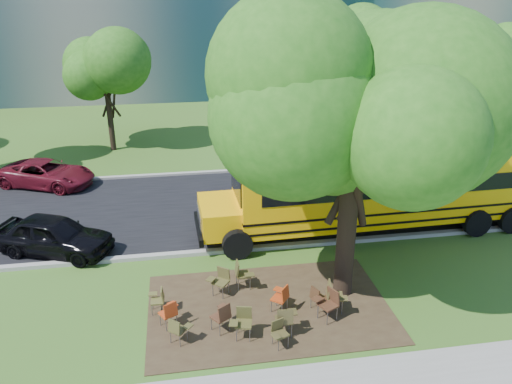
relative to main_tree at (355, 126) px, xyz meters
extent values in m
plane|color=#3B571B|center=(-3.38, 0.06, -5.27)|extent=(160.00, 160.00, 0.00)
cube|color=#382819|center=(-2.38, -0.44, -5.26)|extent=(7.00, 4.50, 0.03)
cube|color=black|center=(-3.38, 7.06, -5.25)|extent=(80.00, 8.00, 0.04)
cube|color=gray|center=(-3.38, 3.06, -5.20)|extent=(80.00, 0.25, 0.14)
cube|color=gray|center=(-3.38, 11.16, -5.20)|extent=(80.00, 0.25, 0.14)
cylinder|color=black|center=(-8.38, 16.06, -3.52)|extent=(0.32, 0.32, 3.50)
sphere|color=#276316|center=(-8.38, 16.06, -1.05)|extent=(4.80, 4.80, 4.80)
cylinder|color=black|center=(4.62, 14.06, -3.17)|extent=(0.38, 0.38, 4.20)
sphere|color=#276316|center=(4.62, 14.06, -0.23)|extent=(5.60, 5.60, 5.60)
cylinder|color=black|center=(12.62, 13.06, -3.47)|extent=(0.34, 0.34, 3.60)
sphere|color=#276316|center=(12.62, 13.06, -0.92)|extent=(5.00, 5.00, 5.00)
cylinder|color=black|center=(0.00, 0.00, -3.17)|extent=(0.56, 0.56, 4.20)
sphere|color=#276316|center=(0.00, 0.00, 0.01)|extent=(7.20, 7.20, 7.20)
cube|color=#F9B207|center=(3.08, 4.06, -3.40)|extent=(11.69, 2.94, 2.59)
cube|color=black|center=(3.39, 4.07, -3.11)|extent=(11.05, 2.97, 0.63)
cube|color=#F9B207|center=(-3.40, 3.89, -4.22)|extent=(1.43, 2.36, 1.00)
cube|color=black|center=(3.08, 4.06, -4.06)|extent=(11.71, 2.97, 0.08)
cube|color=black|center=(3.08, 4.06, -4.45)|extent=(11.71, 2.97, 0.08)
cylinder|color=black|center=(-2.91, 2.59, -4.74)|extent=(1.06, 0.34, 1.06)
cylinder|color=black|center=(-2.98, 5.23, -4.74)|extent=(1.06, 0.34, 1.06)
cylinder|color=black|center=(6.17, 2.82, -4.74)|extent=(1.06, 0.34, 1.06)
cylinder|color=black|center=(6.10, 5.46, -4.74)|extent=(1.06, 0.34, 1.06)
cylinder|color=black|center=(7.65, 2.86, -4.74)|extent=(1.06, 0.34, 1.06)
cylinder|color=black|center=(7.58, 5.50, -4.74)|extent=(1.06, 0.34, 1.06)
cube|color=#BB3B14|center=(-5.28, -0.84, -4.83)|extent=(0.55, 0.54, 0.05)
cube|color=#BB3B14|center=(-5.19, -0.99, -4.62)|extent=(0.39, 0.27, 0.39)
cube|color=#BB3B14|center=(-5.14, -0.61, -4.72)|extent=(0.32, 0.34, 0.03)
cylinder|color=slate|center=(-5.50, -0.78, -5.05)|extent=(0.02, 0.02, 0.44)
cylinder|color=slate|center=(-5.05, -0.90, -5.05)|extent=(0.02, 0.02, 0.44)
cube|color=#48431F|center=(-5.01, -1.55, -4.87)|extent=(0.52, 0.52, 0.05)
cube|color=#48431F|center=(-5.11, -1.67, -4.67)|extent=(0.34, 0.30, 0.36)
cube|color=#48431F|center=(-4.76, -1.58, -4.76)|extent=(0.31, 0.32, 0.03)
cylinder|color=slate|center=(-5.03, -1.33, -5.07)|extent=(0.02, 0.02, 0.41)
cylinder|color=slate|center=(-4.99, -1.76, -5.07)|extent=(0.02, 0.02, 0.41)
cube|color=#4D2C1B|center=(-3.88, -1.25, -4.81)|extent=(0.59, 0.59, 0.05)
cube|color=#4D2C1B|center=(-3.77, -1.40, -4.58)|extent=(0.40, 0.32, 0.42)
cube|color=#4D2C1B|center=(-3.75, -0.99, -4.68)|extent=(0.35, 0.37, 0.03)
cylinder|color=slate|center=(-4.12, -1.21, -5.04)|extent=(0.02, 0.02, 0.46)
cylinder|color=slate|center=(-3.63, -1.30, -5.04)|extent=(0.02, 0.02, 0.46)
cube|color=#4B4720|center=(-3.30, -1.66, -4.81)|extent=(0.52, 0.50, 0.05)
cube|color=#4B4720|center=(-3.25, -1.48, -4.58)|extent=(0.43, 0.19, 0.42)
cube|color=#4B4720|center=(-3.57, -1.74, -4.68)|extent=(0.29, 0.33, 0.03)
cylinder|color=slate|center=(-3.16, -1.87, -5.04)|extent=(0.02, 0.02, 0.47)
cylinder|color=slate|center=(-3.43, -1.45, -5.04)|extent=(0.02, 0.02, 0.47)
cube|color=#443B1D|center=(-2.21, -1.69, -4.79)|extent=(0.47, 0.45, 0.05)
cube|color=#443B1D|center=(-2.22, -1.88, -4.56)|extent=(0.43, 0.13, 0.43)
cube|color=#443B1D|center=(-1.94, -1.55, -4.66)|extent=(0.25, 0.31, 0.03)
cylinder|color=slate|center=(-2.38, -1.50, -5.03)|extent=(0.03, 0.03, 0.48)
cylinder|color=slate|center=(-2.04, -1.88, -5.03)|extent=(0.03, 0.03, 0.48)
cube|color=#48411F|center=(-2.40, -2.15, -4.88)|extent=(0.47, 0.46, 0.04)
cube|color=#48411F|center=(-2.46, -2.00, -4.68)|extent=(0.36, 0.20, 0.35)
cube|color=#48411F|center=(-2.56, -2.34, -4.77)|extent=(0.27, 0.30, 0.03)
cylinder|color=slate|center=(-2.21, -2.23, -5.07)|extent=(0.02, 0.02, 0.40)
cylinder|color=slate|center=(-2.60, -2.06, -5.07)|extent=(0.02, 0.02, 0.40)
cube|color=#462919|center=(-0.86, -1.26, -4.78)|extent=(0.60, 0.61, 0.06)
cube|color=#462919|center=(-0.68, -1.17, -4.54)|extent=(0.29, 0.44, 0.44)
cube|color=#462919|center=(-1.12, -1.10, -4.65)|extent=(0.38, 0.36, 0.03)
cylinder|color=slate|center=(-0.94, -1.51, -5.03)|extent=(0.03, 0.03, 0.50)
cylinder|color=slate|center=(-0.78, -1.01, -5.03)|extent=(0.03, 0.03, 0.50)
cube|color=#3F2816|center=(-0.97, -0.75, -4.87)|extent=(0.49, 0.50, 0.05)
cube|color=#3F2816|center=(-1.12, -0.82, -4.67)|extent=(0.23, 0.37, 0.36)
cube|color=#3F2816|center=(-0.77, -0.90, -4.76)|extent=(0.31, 0.29, 0.03)
cylinder|color=slate|center=(-0.90, -0.55, -5.07)|extent=(0.02, 0.02, 0.41)
cylinder|color=slate|center=(-1.05, -0.95, -5.07)|extent=(0.02, 0.02, 0.41)
cube|color=brown|center=(-5.58, -0.14, -4.87)|extent=(0.37, 0.39, 0.05)
cube|color=brown|center=(-5.42, -0.15, -4.67)|extent=(0.10, 0.36, 0.36)
cube|color=brown|center=(-5.70, 0.08, -4.76)|extent=(0.26, 0.21, 0.03)
cylinder|color=slate|center=(-5.74, -0.29, -5.07)|extent=(0.02, 0.02, 0.41)
cylinder|color=slate|center=(-5.42, 0.01, -5.07)|extent=(0.02, 0.02, 0.41)
cube|color=#4D4821|center=(-3.70, 0.44, -4.81)|extent=(0.59, 0.59, 0.05)
cube|color=#4D4821|center=(-3.59, 0.59, -4.58)|extent=(0.39, 0.32, 0.41)
cube|color=#4D4821|center=(-3.98, 0.47, -4.69)|extent=(0.35, 0.37, 0.03)
cylinder|color=slate|center=(-3.67, 0.20, -5.04)|extent=(0.02, 0.02, 0.46)
cylinder|color=slate|center=(-3.74, 0.69, -5.04)|extent=(0.02, 0.02, 0.46)
cube|color=#45421E|center=(-2.97, 0.74, -4.79)|extent=(0.44, 0.46, 0.05)
cube|color=#45421E|center=(-3.16, 0.74, -4.55)|extent=(0.11, 0.43, 0.43)
cube|color=#45421E|center=(-2.81, 0.48, -4.66)|extent=(0.31, 0.24, 0.03)
cylinder|color=slate|center=(-2.79, 0.93, -5.03)|extent=(0.03, 0.03, 0.48)
cylinder|color=slate|center=(-3.15, 0.55, -5.03)|extent=(0.03, 0.03, 0.48)
cube|color=#B03A12|center=(-2.11, -0.65, -4.82)|extent=(0.58, 0.58, 0.05)
cube|color=#B03A12|center=(-1.97, -0.76, -4.60)|extent=(0.33, 0.37, 0.40)
cube|color=#B03A12|center=(-2.07, -0.38, -4.70)|extent=(0.36, 0.35, 0.03)
cylinder|color=slate|center=(-2.35, -0.68, -5.05)|extent=(0.02, 0.02, 0.45)
cylinder|color=slate|center=(-1.87, -0.62, -5.05)|extent=(0.02, 0.02, 0.45)
cube|color=brown|center=(-0.53, -0.88, -4.77)|extent=(0.53, 0.55, 0.06)
cube|color=brown|center=(-0.72, -0.84, -4.53)|extent=(0.20, 0.46, 0.45)
cube|color=brown|center=(-0.43, -1.17, -4.64)|extent=(0.35, 0.30, 0.03)
cylinder|color=slate|center=(-0.31, -0.74, -5.02)|extent=(0.03, 0.03, 0.50)
cylinder|color=slate|center=(-0.75, -1.03, -5.02)|extent=(0.03, 0.03, 0.50)
imported|color=black|center=(-9.18, 4.00, -4.58)|extent=(4.41, 3.07, 1.39)
imported|color=#580F1A|center=(-10.87, 10.75, -4.65)|extent=(4.90, 3.64, 1.24)
camera|label=1|loc=(-4.73, -12.42, 3.48)|focal=35.00mm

